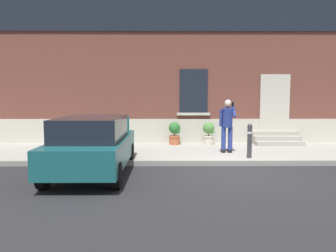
% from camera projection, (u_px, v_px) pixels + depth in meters
% --- Properties ---
extents(ground_plane, '(80.00, 80.00, 0.00)m').
position_uv_depth(ground_plane, '(230.00, 173.00, 8.88)').
color(ground_plane, '#232326').
extents(sidewalk, '(24.00, 3.60, 0.15)m').
position_uv_depth(sidewalk, '(215.00, 152.00, 11.66)').
color(sidewalk, '#99968E').
rests_on(sidewalk, ground).
extents(curb_edge, '(24.00, 0.12, 0.15)m').
position_uv_depth(curb_edge, '(224.00, 163.00, 9.81)').
color(curb_edge, gray).
rests_on(curb_edge, ground).
extents(building_facade, '(24.00, 1.52, 7.50)m').
position_uv_depth(building_facade, '(207.00, 54.00, 13.80)').
color(building_facade, brown).
rests_on(building_facade, ground).
extents(entrance_stoop, '(1.81, 0.96, 0.48)m').
position_uv_depth(entrance_stoop, '(276.00, 139.00, 13.07)').
color(entrance_stoop, '#9E998E').
rests_on(entrance_stoop, sidewalk).
extents(hatchback_car_teal, '(1.79, 4.07, 1.50)m').
position_uv_depth(hatchback_car_teal, '(93.00, 144.00, 8.68)').
color(hatchback_car_teal, '#165156').
rests_on(hatchback_car_teal, ground).
extents(bollard_near_person, '(0.15, 0.15, 1.04)m').
position_uv_depth(bollard_near_person, '(250.00, 139.00, 10.16)').
color(bollard_near_person, '#333338').
rests_on(bollard_near_person, sidewalk).
extents(person_on_phone, '(0.51, 0.49, 1.75)m').
position_uv_depth(person_on_phone, '(227.00, 123.00, 11.04)').
color(person_on_phone, navy).
rests_on(person_on_phone, sidewalk).
extents(planter_olive, '(0.44, 0.44, 0.86)m').
position_uv_depth(planter_olive, '(103.00, 134.00, 12.64)').
color(planter_olive, '#606B38').
rests_on(planter_olive, sidewalk).
extents(planter_terracotta, '(0.44, 0.44, 0.86)m').
position_uv_depth(planter_terracotta, '(175.00, 133.00, 12.91)').
color(planter_terracotta, '#B25B38').
rests_on(planter_terracotta, sidewalk).
extents(planter_cream, '(0.44, 0.44, 0.86)m').
position_uv_depth(planter_cream, '(209.00, 133.00, 12.88)').
color(planter_cream, beige).
rests_on(planter_cream, sidewalk).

